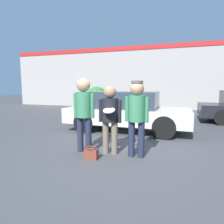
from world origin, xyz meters
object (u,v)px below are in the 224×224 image
object	(u,v)px
person_right	(137,112)
person_middle_with_frisbee	(110,114)
person_left	(84,108)
parked_car_near	(127,111)
handbag	(91,153)
shrub	(97,97)

from	to	relation	value
person_right	person_middle_with_frisbee	bearing A→B (deg)	177.98
person_left	parked_car_near	size ratio (longest dim) A/B	0.42
person_left	handbag	bearing A→B (deg)	-48.60
handbag	person_right	bearing A→B (deg)	26.60
person_middle_with_frisbee	shrub	distance (m)	10.19
parked_car_near	handbag	world-z (taller)	parked_car_near
handbag	person_left	bearing A→B (deg)	131.40
person_middle_with_frisbee	shrub	xyz separation A→B (m)	(-4.21, 9.28, -0.17)
shrub	person_left	bearing A→B (deg)	-69.09
person_middle_with_frisbee	person_right	distance (m)	0.64
person_middle_with_frisbee	parked_car_near	size ratio (longest dim) A/B	0.37
person_right	parked_car_near	bearing A→B (deg)	108.63
person_left	person_right	size ratio (longest dim) A/B	1.04
shrub	handbag	size ratio (longest dim) A/B	5.27
person_right	handbag	size ratio (longest dim) A/B	5.73
parked_car_near	shrub	distance (m)	7.80
shrub	handbag	world-z (taller)	shrub
parked_car_near	handbag	xyz separation A→B (m)	(-0.04, -3.04, -0.60)
person_right	handbag	distance (m)	1.37
person_left	person_right	xyz separation A→B (m)	(1.27, 0.05, -0.04)
parked_car_near	shrub	xyz separation A→B (m)	(-3.97, 6.71, 0.07)
parked_car_near	handbag	size ratio (longest dim) A/B	14.36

